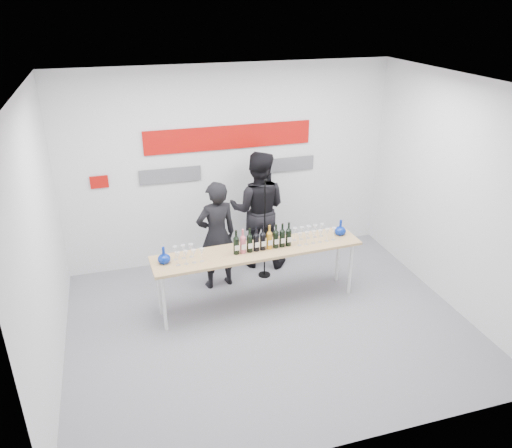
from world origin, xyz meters
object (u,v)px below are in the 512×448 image
at_px(presenter_right, 258,210).
at_px(mic_stand, 265,247).
at_px(tasting_table, 258,253).
at_px(presenter_left, 217,235).

distance_m(presenter_right, mic_stand, 0.60).
relative_size(tasting_table, mic_stand, 1.80).
bearing_deg(presenter_left, tasting_table, 114.83).
relative_size(tasting_table, presenter_left, 1.76).
bearing_deg(presenter_right, presenter_left, 54.07).
xyz_separation_m(presenter_left, presenter_right, (0.75, 0.47, 0.11)).
bearing_deg(presenter_left, mic_stand, 175.48).
distance_m(presenter_left, presenter_right, 0.89).
relative_size(tasting_table, presenter_right, 1.55).
bearing_deg(mic_stand, tasting_table, -130.26).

